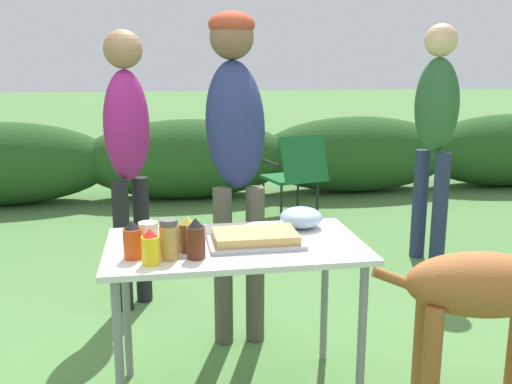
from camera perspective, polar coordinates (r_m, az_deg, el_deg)
name	(u,v)px	position (r m, az deg, el deg)	size (l,w,h in m)	color
shrub_hedge	(188,159)	(6.49, -6.86, 3.32)	(14.40, 0.90, 0.89)	#234C1E
folding_table	(235,260)	(2.49, -2.10, -6.80)	(1.10, 0.64, 0.74)	silver
food_tray	(255,238)	(2.44, -0.08, -4.66)	(0.40, 0.26, 0.06)	#9E9EA3
plate_stack	(166,236)	(2.54, -9.00, -4.38)	(0.25, 0.25, 0.03)	white
mixing_bowl	(301,217)	(2.69, 4.53, -2.55)	(0.20, 0.20, 0.10)	#99B2CC
paper_cup_stack	(149,237)	(2.38, -10.70, -4.46)	(0.08, 0.08, 0.13)	white
spice_jar	(169,240)	(2.28, -8.67, -4.75)	(0.08, 0.08, 0.16)	#B2893D
beer_bottle	(187,234)	(2.36, -6.89, -4.24)	(0.07, 0.07, 0.15)	brown
mustard_bottle	(151,247)	(2.23, -10.50, -5.48)	(0.07, 0.07, 0.14)	yellow
bbq_sauce_bottle	(196,239)	(2.27, -6.03, -4.72)	(0.07, 0.07, 0.17)	#562314
hot_sauce_bottle	(133,240)	(2.31, -12.24, -4.74)	(0.07, 0.07, 0.16)	#CC4214
standing_person_in_gray_fleece	(235,128)	(3.05, -2.10, 6.41)	(0.32, 0.50, 1.77)	#4C473D
standing_person_in_navy_coat	(436,121)	(4.45, 17.51, 6.83)	(0.37, 0.43, 1.78)	#232D4C
standing_person_in_dark_puffer	(128,141)	(3.49, -12.72, 4.99)	(0.37, 0.38, 1.69)	black
dog	(495,293)	(2.65, 22.83, -9.33)	(1.00, 0.43, 0.79)	#9E5B2D
camp_chair_green_behind_table	(296,172)	(5.56, 3.99, 2.04)	(0.60, 0.69, 0.83)	#19602D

